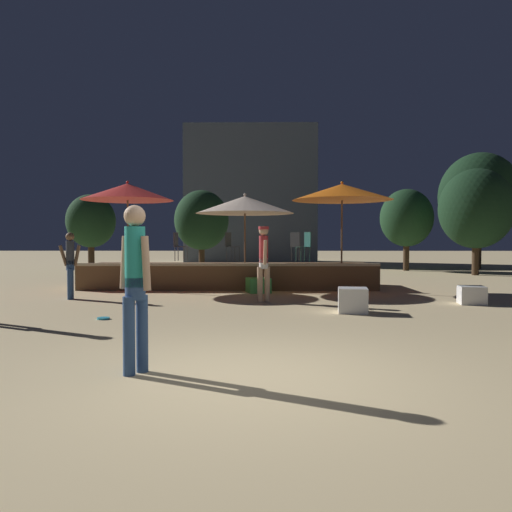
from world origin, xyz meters
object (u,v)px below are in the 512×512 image
object	(u,v)px
bistro_chair_3	(305,244)
background_tree_1	(476,209)
patio_umbrella_0	(245,205)
person_1	(135,280)
bistro_chair_0	(178,244)
person_0	(264,259)
background_tree_3	(479,196)
background_tree_0	(407,218)
cube_seat_2	(353,300)
bistro_chair_2	(297,244)
cube_seat_0	(258,285)
background_tree_4	(91,221)
bistro_chair_1	(230,244)
frisbee_disc	(103,318)
patio_umbrella_1	(128,192)
background_tree_2	(202,220)
patio_umbrella_2	(342,192)
person_3	(70,264)
cube_seat_1	(472,295)

from	to	relation	value
bistro_chair_3	background_tree_1	xyz separation A→B (m)	(7.48, 5.54, 1.39)
patio_umbrella_0	person_1	size ratio (longest dim) A/B	1.53
patio_umbrella_0	bistro_chair_0	bearing A→B (deg)	146.31
person_0	background_tree_1	size ratio (longest dim) A/B	0.41
person_1	background_tree_3	size ratio (longest dim) A/B	0.32
patio_umbrella_0	background_tree_0	xyz separation A→B (m)	(7.30, 9.30, 0.02)
cube_seat_2	bistro_chair_2	bearing A→B (deg)	96.91
cube_seat_0	background_tree_4	xyz separation A→B (m)	(-7.48, 8.26, 2.07)
cube_seat_2	bistro_chair_1	size ratio (longest dim) A/B	0.71
frisbee_disc	background_tree_0	xyz separation A→B (m)	(9.72, 14.51, 2.46)
bistro_chair_3	background_tree_0	bearing A→B (deg)	121.46
patio_umbrella_1	cube_seat_2	bearing A→B (deg)	-37.27
cube_seat_2	background_tree_0	world-z (taller)	background_tree_0
person_1	frisbee_disc	size ratio (longest dim) A/B	8.01
cube_seat_0	bistro_chair_2	xyz separation A→B (m)	(1.20, 2.21, 1.13)
patio_umbrella_0	background_tree_3	xyz separation A→B (m)	(11.34, 10.79, 1.16)
background_tree_4	bistro_chair_3	bearing A→B (deg)	-37.85
frisbee_disc	background_tree_2	bearing A→B (deg)	89.68
person_0	bistro_chair_0	size ratio (longest dim) A/B	1.98
bistro_chair_2	bistro_chair_3	distance (m)	0.89
patio_umbrella_0	frisbee_disc	bearing A→B (deg)	-114.97
patio_umbrella_2	frisbee_disc	bearing A→B (deg)	-135.19
background_tree_3	person_1	bearing A→B (deg)	-121.81
patio_umbrella_0	background_tree_0	size ratio (longest dim) A/B	0.73
patio_umbrella_0	cube_seat_2	xyz separation A→B (m)	(2.32, -4.30, -2.21)
bistro_chair_0	bistro_chair_2	size ratio (longest dim) A/B	1.00
person_1	background_tree_2	bearing A→B (deg)	-138.62
person_1	person_3	bearing A→B (deg)	-117.07
bistro_chair_0	background_tree_0	size ratio (longest dim) A/B	0.23
cube_seat_2	background_tree_0	distance (m)	14.65
bistro_chair_2	frisbee_disc	xyz separation A→B (m)	(-4.02, -6.86, -1.32)
patio_umbrella_2	background_tree_3	distance (m)	13.85
person_3	background_tree_1	bearing A→B (deg)	-71.51
patio_umbrella_2	background_tree_4	size ratio (longest dim) A/B	0.90
patio_umbrella_0	patio_umbrella_1	bearing A→B (deg)	179.40
patio_umbrella_1	background_tree_1	distance (m)	14.14
person_0	bistro_chair_3	distance (m)	3.65
patio_umbrella_2	cube_seat_2	xyz separation A→B (m)	(-0.45, -4.24, -2.56)
bistro_chair_3	background_tree_1	distance (m)	9.42
background_tree_4	bistro_chair_2	bearing A→B (deg)	-34.84
bistro_chair_2	background_tree_0	xyz separation A→B (m)	(5.70, 7.65, 1.14)
cube_seat_0	cube_seat_1	bearing A→B (deg)	-26.22
background_tree_4	cube_seat_1	bearing A→B (deg)	-40.79
patio_umbrella_0	bistro_chair_3	bearing A→B (deg)	23.59
patio_umbrella_2	bistro_chair_2	distance (m)	2.54
patio_umbrella_2	bistro_chair_2	bearing A→B (deg)	124.41
person_0	bistro_chair_2	distance (m)	4.41
patio_umbrella_2	cube_seat_1	xyz separation A→B (m)	(2.49, -2.90, -2.61)
background_tree_4	person_1	bearing A→B (deg)	-69.51
cube_seat_1	person_0	distance (m)	4.81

